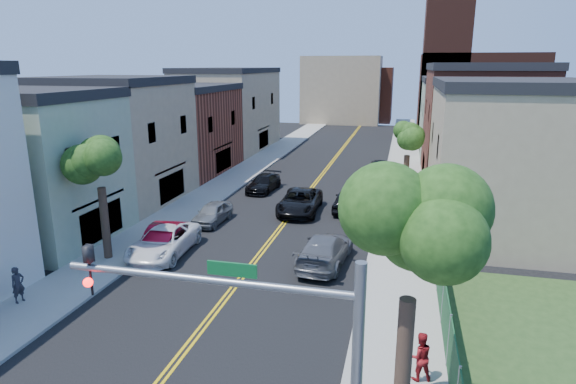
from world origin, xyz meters
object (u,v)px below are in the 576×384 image
Objects in this scene: black_car_right at (347,201)px; grey_car_right at (325,250)px; white_pickup at (164,241)px; dark_car_right_far at (380,167)px; black_suv_lane at (300,201)px; silver_car_right at (356,195)px; red_sedan at (162,239)px; pedestrian_right at (420,356)px; grey_car_left at (212,213)px; pedestrian_left at (18,285)px; black_car_left at (264,183)px.

grey_car_right is at bearing 90.71° from black_car_right.
white_pickup is at bearing 50.99° from black_car_right.
black_suv_lane is at bearing 77.04° from dark_car_right_far.
silver_car_right is at bearing 35.63° from black_suv_lane.
black_car_right is 3.48m from black_suv_lane.
red_sedan is 16.49m from pedestrian_right.
red_sedan is 0.93× the size of dark_car_right_far.
grey_car_left is 9.97m from grey_car_right.
grey_car_left is at bearing -2.59° from pedestrian_left.
silver_car_right is 0.90× the size of dark_car_right_far.
white_pickup is 1.25× the size of black_car_right.
black_car_right is (8.56, 4.93, 0.08)m from grey_car_left.
black_car_right is (9.04, 10.89, -0.02)m from white_pickup.
red_sedan is at bearing 7.71° from grey_car_right.
white_pickup is at bearing -57.87° from red_sedan.
white_pickup is 15.86m from silver_car_right.
white_pickup is 5.98m from grey_car_left.
silver_car_right is 0.78× the size of black_suv_lane.
red_sedan is 14.83m from black_car_left.
black_suv_lane is (-5.00, -14.39, 0.12)m from dark_car_right_far.
pedestrian_left is (-12.98, -19.58, 0.22)m from silver_car_right.
pedestrian_right reaches higher than grey_car_left.
grey_car_left is at bearing 37.64° from silver_car_right.
white_pickup reaches higher than black_car_left.
silver_car_right reaches higher than dark_car_right_far.
grey_car_left is 9.88m from black_car_right.
black_car_right is 1.00× the size of silver_car_right.
white_pickup is 15.12m from black_car_left.
pedestrian_left is (-12.51, -7.74, 0.16)m from grey_car_right.
black_suv_lane is (-3.30, -1.11, 0.04)m from black_car_right.
pedestrian_right is at bearing -34.22° from white_pickup.
red_sedan is at bearing -9.49° from pedestrian_left.
pedestrian_right is at bearing 101.49° from dark_car_right_far.
pedestrian_left reaches higher than white_pickup.
grey_car_right is at bearing -57.23° from black_car_left.
pedestrian_left reaches higher than black_suv_lane.
black_car_left is (1.70, 14.73, -0.09)m from red_sedan.
red_sedan is 26.26m from dark_car_right_far.
red_sedan is 7.90m from pedestrian_left.
black_suv_lane is (5.74, 9.77, 0.02)m from white_pickup.
pedestrian_left is at bearing -104.51° from grey_car_left.
black_car_right is at bearing 32.54° from grey_car_left.
black_car_right is 13.38m from dark_car_right_far.
silver_car_right is at bearing -11.72° from black_car_left.
silver_car_right is 11.54m from dark_car_right_far.
pedestrian_right is (4.71, -19.27, 0.23)m from black_car_right.
pedestrian_left is at bearing 71.61° from dark_car_right_far.
pedestrian_right is at bearing -57.66° from black_car_left.
black_suv_lane is 3.57× the size of pedestrian_left.
red_sedan is 1.15× the size of grey_car_left.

